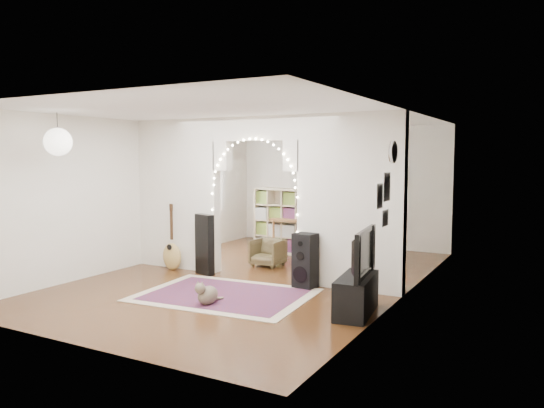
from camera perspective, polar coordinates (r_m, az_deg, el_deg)
The scene contains 25 objects.
floor at distance 9.08m, azimuth -1.63°, elevation -7.86°, with size 7.50×7.50×0.00m, color black.
ceiling at distance 8.87m, azimuth -1.67°, elevation 9.40°, with size 5.00×7.50×0.02m, color white.
wall_back at distance 12.24m, azimuth 7.28°, elevation 1.87°, with size 5.00×0.02×2.70m, color silver.
wall_front at distance 5.96m, azimuth -20.24°, elevation -1.84°, with size 5.00×0.02×2.70m, color silver.
wall_left at distance 10.36m, azimuth -13.66°, elevation 1.17°, with size 0.02×7.50×2.70m, color silver.
wall_right at distance 7.91m, azimuth 14.17°, elevation -0.03°, with size 0.02×7.50×2.70m, color silver.
divider_wall at distance 8.86m, azimuth -1.65°, elevation 1.15°, with size 5.00×0.20×2.70m.
fairy_lights at distance 8.75m, azimuth -2.09°, elevation 1.92°, with size 1.64×0.04×1.60m, color #FFEABF, non-canonical shape.
window at distance 11.72m, azimuth -7.62°, elevation 2.46°, with size 0.04×1.20×1.40m, color white.
wall_clock at distance 7.30m, azimuth 12.94°, elevation 5.47°, with size 0.31×0.31×0.03m, color white.
picture_frames at distance 6.94m, azimuth 11.94°, elevation 0.55°, with size 0.02×0.50×0.70m, color white, non-canonical shape.
paper_lantern at distance 8.25m, azimuth -22.04°, elevation 6.22°, with size 0.40×0.40×0.40m, color white.
ceiling_fan at distance 10.62m, azimuth 3.85°, elevation 7.07°, with size 1.10×1.10×0.30m, color #C18E40, non-canonical shape.
area_rug at distance 7.95m, azimuth -5.09°, elevation -9.70°, with size 2.46×1.84×0.02m, color maroon.
guitar_case at distance 9.26m, azimuth -7.26°, elevation -4.34°, with size 0.40×0.13×1.05m, color black.
acoustic_guitar at distance 9.71m, azimuth -10.73°, elevation -4.43°, with size 0.42×0.18×1.01m.
tabby_cat at distance 7.46m, azimuth -7.02°, elevation -9.62°, with size 0.28×0.55×0.36m.
floor_speaker at distance 8.28m, azimuth 3.59°, elevation -6.12°, with size 0.36×0.33×0.86m.
media_console at distance 7.04m, azimuth 9.04°, elevation -9.66°, with size 0.40×1.00×0.50m, color black.
tv at distance 6.92m, azimuth 9.11°, elevation -5.18°, with size 1.07×0.14×0.62m, color black.
bookcase at distance 11.19m, azimuth 1.36°, elevation -1.82°, with size 1.33×0.34×1.37m, color beige.
dining_table at distance 11.15m, azimuth 3.21°, elevation -1.87°, with size 1.33×1.02×0.76m.
flower_vase at distance 11.13m, azimuth 3.21°, elevation -1.00°, with size 0.18×0.18×0.19m, color white.
dining_chair_left at distance 9.91m, azimuth -0.45°, elevation -5.25°, with size 0.54×0.56×0.51m, color #4B3F25.
dining_chair_right at distance 10.29m, azimuth 9.39°, elevation -4.96°, with size 0.53×0.54×0.50m, color #4B3F25.
Camera 1 is at (4.48, -7.62, 2.04)m, focal length 35.00 mm.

